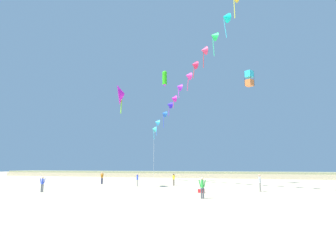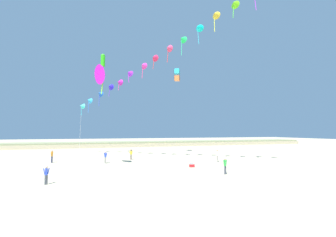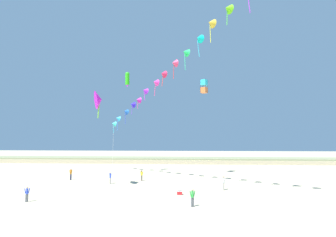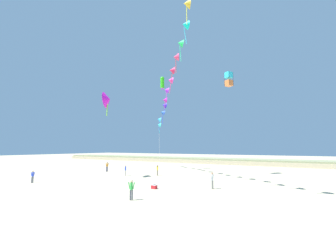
{
  "view_description": "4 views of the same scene",
  "coord_description": "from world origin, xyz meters",
  "px_view_note": "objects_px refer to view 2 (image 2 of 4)",
  "views": [
    {
      "loc": [
        10.82,
        -21.51,
        2.47
      ],
      "look_at": [
        -0.05,
        8.8,
        7.66
      ],
      "focal_mm": 32.0,
      "sensor_mm": 36.0,
      "label": 1
    },
    {
      "loc": [
        -7.17,
        -17.98,
        4.32
      ],
      "look_at": [
        1.33,
        8.67,
        5.92
      ],
      "focal_mm": 24.0,
      "sensor_mm": 36.0,
      "label": 2
    },
    {
      "loc": [
        4.87,
        -22.53,
        6.12
      ],
      "look_at": [
        2.43,
        9.42,
        8.7
      ],
      "focal_mm": 28.0,
      "sensor_mm": 36.0,
      "label": 3
    },
    {
      "loc": [
        17.77,
        -12.69,
        4.3
      ],
      "look_at": [
        2.77,
        11.86,
        8.01
      ],
      "focal_mm": 24.0,
      "sensor_mm": 36.0,
      "label": 4
    }
  ],
  "objects_px": {
    "person_far_left": "(217,155)",
    "beach_cooler": "(192,165)",
    "person_near_left": "(52,155)",
    "large_kite_high_solo": "(103,61)",
    "person_mid_center": "(46,174)",
    "person_near_right": "(105,156)",
    "large_kite_low_lead": "(177,75)",
    "person_far_right": "(225,165)",
    "large_kite_mid_trail": "(102,75)",
    "person_far_center": "(131,154)"
  },
  "relations": [
    {
      "from": "large_kite_high_solo",
      "to": "person_far_right",
      "type": "bearing_deg",
      "value": -62.82
    },
    {
      "from": "person_near_right",
      "to": "large_kite_high_solo",
      "type": "distance_m",
      "value": 19.6
    },
    {
      "from": "person_near_left",
      "to": "person_mid_center",
      "type": "distance_m",
      "value": 14.12
    },
    {
      "from": "person_near_right",
      "to": "beach_cooler",
      "type": "distance_m",
      "value": 11.82
    },
    {
      "from": "person_mid_center",
      "to": "large_kite_mid_trail",
      "type": "bearing_deg",
      "value": 59.65
    },
    {
      "from": "large_kite_mid_trail",
      "to": "beach_cooler",
      "type": "xyz_separation_m",
      "value": [
        10.49,
        -2.95,
        -11.03
      ]
    },
    {
      "from": "large_kite_high_solo",
      "to": "large_kite_mid_trail",
      "type": "bearing_deg",
      "value": -91.34
    },
    {
      "from": "large_kite_high_solo",
      "to": "beach_cooler",
      "type": "xyz_separation_m",
      "value": [
        10.16,
        -17.2,
        -17.13
      ]
    },
    {
      "from": "large_kite_low_lead",
      "to": "beach_cooler",
      "type": "relative_size",
      "value": 4.02
    },
    {
      "from": "person_mid_center",
      "to": "large_kite_high_solo",
      "type": "xyz_separation_m",
      "value": [
        4.74,
        21.78,
        16.46
      ]
    },
    {
      "from": "person_near_right",
      "to": "person_far_center",
      "type": "height_order",
      "value": "person_near_right"
    },
    {
      "from": "person_mid_center",
      "to": "large_kite_low_lead",
      "type": "height_order",
      "value": "large_kite_low_lead"
    },
    {
      "from": "person_mid_center",
      "to": "person_near_right",
      "type": "bearing_deg",
      "value": 65.48
    },
    {
      "from": "person_near_right",
      "to": "beach_cooler",
      "type": "relative_size",
      "value": 2.81
    },
    {
      "from": "person_far_right",
      "to": "large_kite_low_lead",
      "type": "relative_size",
      "value": 0.71
    },
    {
      "from": "person_near_left",
      "to": "beach_cooler",
      "type": "bearing_deg",
      "value": -29.1
    },
    {
      "from": "person_near_right",
      "to": "person_far_left",
      "type": "height_order",
      "value": "person_far_left"
    },
    {
      "from": "person_far_center",
      "to": "beach_cooler",
      "type": "distance_m",
      "value": 11.17
    },
    {
      "from": "person_far_center",
      "to": "large_kite_high_solo",
      "type": "height_order",
      "value": "large_kite_high_solo"
    },
    {
      "from": "person_far_right",
      "to": "large_kite_low_lead",
      "type": "xyz_separation_m",
      "value": [
        2.47,
        20.85,
        14.43
      ]
    },
    {
      "from": "person_far_left",
      "to": "large_kite_mid_trail",
      "type": "distance_m",
      "value": 18.8
    },
    {
      "from": "person_near_left",
      "to": "person_far_right",
      "type": "height_order",
      "value": "person_near_left"
    },
    {
      "from": "person_mid_center",
      "to": "large_kite_high_solo",
      "type": "distance_m",
      "value": 27.71
    },
    {
      "from": "person_far_right",
      "to": "beach_cooler",
      "type": "xyz_separation_m",
      "value": [
        -1.35,
        5.22,
        -0.74
      ]
    },
    {
      "from": "person_far_center",
      "to": "large_kite_low_lead",
      "type": "bearing_deg",
      "value": 32.4
    },
    {
      "from": "person_near_right",
      "to": "large_kite_mid_trail",
      "type": "height_order",
      "value": "large_kite_mid_trail"
    },
    {
      "from": "person_near_right",
      "to": "person_near_left",
      "type": "bearing_deg",
      "value": 157.46
    },
    {
      "from": "person_near_left",
      "to": "person_far_right",
      "type": "bearing_deg",
      "value": -38.72
    },
    {
      "from": "person_near_left",
      "to": "person_mid_center",
      "type": "height_order",
      "value": "person_near_left"
    },
    {
      "from": "person_mid_center",
      "to": "beach_cooler",
      "type": "xyz_separation_m",
      "value": [
        14.9,
        4.59,
        -0.66
      ]
    },
    {
      "from": "large_kite_mid_trail",
      "to": "person_far_right",
      "type": "bearing_deg",
      "value": -34.58
    },
    {
      "from": "person_far_left",
      "to": "large_kite_high_solo",
      "type": "bearing_deg",
      "value": 137.51
    },
    {
      "from": "person_far_right",
      "to": "large_kite_low_lead",
      "type": "bearing_deg",
      "value": 83.24
    },
    {
      "from": "person_far_right",
      "to": "person_far_center",
      "type": "relative_size",
      "value": 1.06
    },
    {
      "from": "person_far_left",
      "to": "beach_cooler",
      "type": "bearing_deg",
      "value": -149.83
    },
    {
      "from": "large_kite_low_lead",
      "to": "beach_cooler",
      "type": "height_order",
      "value": "large_kite_low_lead"
    },
    {
      "from": "person_far_center",
      "to": "large_kite_high_solo",
      "type": "relative_size",
      "value": 0.55
    },
    {
      "from": "person_near_left",
      "to": "large_kite_high_solo",
      "type": "distance_m",
      "value": 19.32
    },
    {
      "from": "beach_cooler",
      "to": "person_mid_center",
      "type": "bearing_deg",
      "value": -162.9
    },
    {
      "from": "person_mid_center",
      "to": "large_kite_low_lead",
      "type": "relative_size",
      "value": 0.65
    },
    {
      "from": "person_near_left",
      "to": "person_far_center",
      "type": "height_order",
      "value": "person_near_left"
    },
    {
      "from": "person_near_left",
      "to": "large_kite_low_lead",
      "type": "bearing_deg",
      "value": 16.78
    },
    {
      "from": "person_near_right",
      "to": "person_far_center",
      "type": "relative_size",
      "value": 1.04
    },
    {
      "from": "person_mid_center",
      "to": "person_far_center",
      "type": "relative_size",
      "value": 0.98
    },
    {
      "from": "large_kite_high_solo",
      "to": "beach_cooler",
      "type": "height_order",
      "value": "large_kite_high_solo"
    },
    {
      "from": "person_far_left",
      "to": "large_kite_low_lead",
      "type": "xyz_separation_m",
      "value": [
        -1.45,
        12.57,
        14.39
      ]
    },
    {
      "from": "person_far_center",
      "to": "person_far_right",
      "type": "bearing_deg",
      "value": -63.46
    },
    {
      "from": "person_mid_center",
      "to": "beach_cooler",
      "type": "distance_m",
      "value": 15.61
    },
    {
      "from": "person_far_right",
      "to": "person_near_left",
      "type": "bearing_deg",
      "value": 141.28
    },
    {
      "from": "person_far_right",
      "to": "beach_cooler",
      "type": "bearing_deg",
      "value": 104.5
    }
  ]
}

